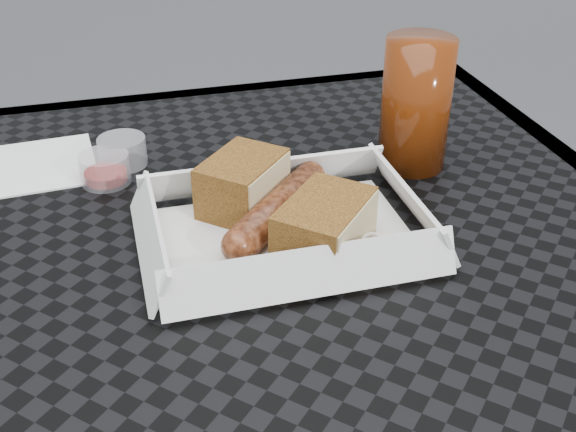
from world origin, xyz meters
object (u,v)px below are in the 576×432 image
at_px(bratwurst, 277,209).
at_px(drink_glass, 416,104).
at_px(patio_table, 241,331).
at_px(food_tray, 285,237).

relative_size(bratwurst, drink_glass, 0.95).
height_order(patio_table, food_tray, food_tray).
bearing_deg(patio_table, bratwurst, 44.80).
distance_m(patio_table, food_tray, 0.09).
height_order(food_tray, drink_glass, drink_glass).
height_order(patio_table, drink_glass, drink_glass).
distance_m(patio_table, bratwurst, 0.12).
xyz_separation_m(patio_table, bratwurst, (0.05, 0.05, 0.09)).
bearing_deg(bratwurst, drink_glass, 26.57).
distance_m(food_tray, bratwurst, 0.03).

